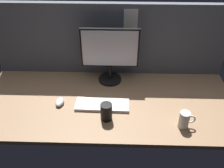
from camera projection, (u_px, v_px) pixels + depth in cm
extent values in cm
cube|color=#8C6B4C|center=(108.00, 101.00, 178.82)|extent=(180.00, 80.00, 3.00)
cube|color=#565B66|center=(110.00, 40.00, 191.21)|extent=(180.00, 5.00, 57.28)
cube|color=white|center=(131.00, 23.00, 179.52)|extent=(10.07, 0.40, 19.81)
cylinder|color=black|center=(110.00, 79.00, 197.13)|extent=(18.00, 18.00, 1.80)
cylinder|color=black|center=(110.00, 72.00, 193.34)|extent=(3.20, 3.20, 11.00)
cube|color=black|center=(110.00, 48.00, 181.88)|extent=(42.89, 2.40, 30.48)
cube|color=silver|center=(110.00, 49.00, 180.75)|extent=(40.49, 0.60, 28.08)
cube|color=silver|center=(102.00, 105.00, 171.97)|extent=(37.27, 13.80, 2.00)
ellipsoid|color=silver|center=(60.00, 102.00, 173.46)|extent=(6.10, 9.88, 3.40)
cylinder|color=black|center=(107.00, 112.00, 158.97)|extent=(7.51, 7.51, 12.01)
cylinder|color=white|center=(184.00, 120.00, 153.49)|extent=(6.41, 6.41, 11.51)
torus|color=white|center=(191.00, 119.00, 153.05)|extent=(6.06, 1.00, 6.06)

